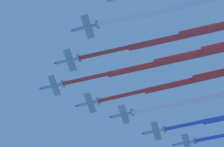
{
  "coord_description": "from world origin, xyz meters",
  "views": [
    {
      "loc": [
        -24.26,
        -117.63,
        38.21
      ],
      "look_at": [
        0.0,
        0.0,
        183.5
      ],
      "focal_mm": 84.87,
      "sensor_mm": 36.0,
      "label": 1
    }
  ],
  "objects": [
    {
      "name": "jet_lead",
      "position": [
        23.1,
        -12.08,
        184.11
      ],
      "size": [
        72.0,
        40.71,
        4.21
      ],
      "color": "#9EA3AD"
    },
    {
      "name": "jet_starboard_inner",
      "position": [
        38.82,
        -8.88,
        183.31
      ],
      "size": [
        74.46,
        43.65,
        4.27
      ],
      "color": "#9EA3AD"
    },
    {
      "name": "jet_port_inner",
      "position": [
        28.17,
        -27.06,
        181.9
      ],
      "size": [
        74.22,
        41.33,
        4.25
      ],
      "color": "#9EA3AD"
    }
  ]
}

